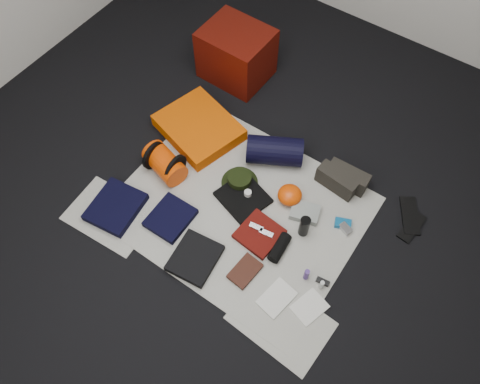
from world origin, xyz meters
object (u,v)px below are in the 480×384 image
Objects in this scene: sleeping_pad at (199,127)px; water_bottle at (304,226)px; stuff_sack at (165,163)px; red_cabinet at (236,54)px; paperback_book at (245,271)px; navy_duffel at (275,151)px; compact_camera at (345,229)px.

water_bottle reaches higher than sleeping_pad.
red_cabinet is at bearing 97.23° from stuff_sack.
navy_duffel is at bearing 116.04° from paperback_book.
navy_duffel is 2.30× the size of water_bottle.
water_bottle is at bearing 7.22° from stuff_sack.
red_cabinet is 1.65× the size of stuff_sack.
red_cabinet is at bearing 141.74° from water_bottle.
stuff_sack reaches higher than compact_camera.
water_bottle is 2.00× the size of compact_camera.
navy_duffel is at bearing 140.80° from water_bottle.
sleeping_pad is 3.34× the size of water_bottle.
navy_duffel is at bearing -36.50° from red_cabinet.
navy_duffel is at bearing 42.00° from stuff_sack.
stuff_sack is (0.14, -1.09, -0.12)m from red_cabinet.
paperback_book is at bearing -19.37° from stuff_sack.
navy_duffel is 0.91m from paperback_book.
red_cabinet is 0.92m from navy_duffel.
paperback_book is (0.91, -0.32, -0.08)m from stuff_sack.
stuff_sack is at bearing -81.66° from red_cabinet.
red_cabinet is 1.76m from paperback_book.
compact_camera is at bearing 63.86° from paperback_book.
stuff_sack is at bearing 165.90° from paperback_book.
paperback_book is at bearing -109.42° from water_bottle.
water_bottle reaches higher than compact_camera.
water_bottle is 0.82× the size of paperback_book.
red_cabinet is 1.10m from stuff_sack.
red_cabinet is at bearing 113.62° from navy_duffel.
navy_duffel reaches higher than sleeping_pad.
red_cabinet reaches higher than navy_duffel.
sleeping_pad is 1.45× the size of navy_duffel.
sleeping_pad is at bearing 92.51° from stuff_sack.
water_bottle reaches higher than paperback_book.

